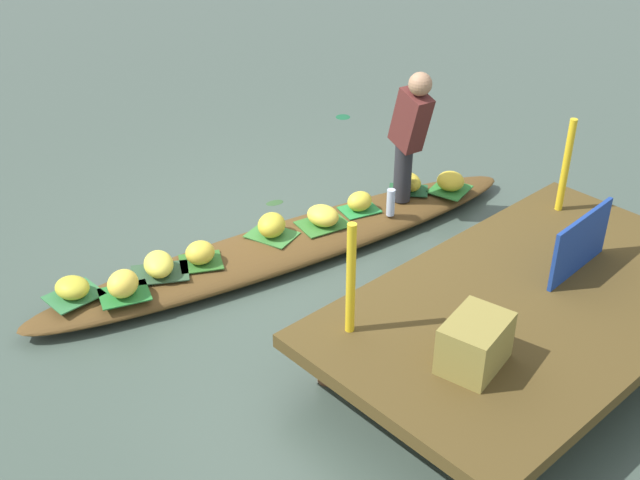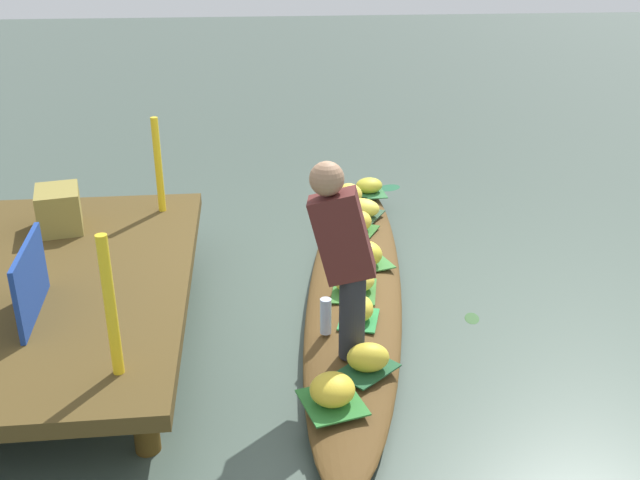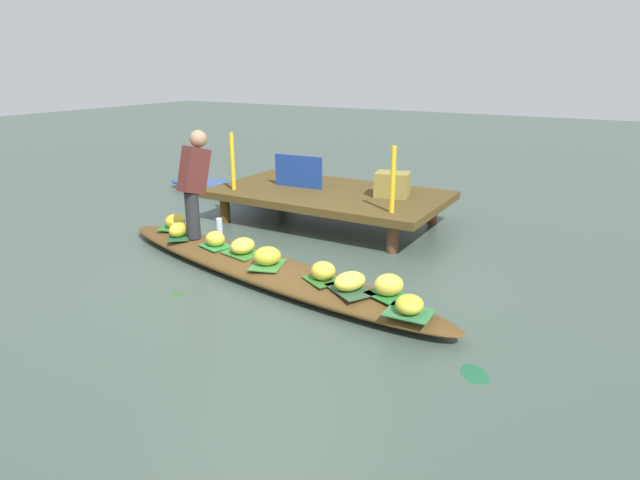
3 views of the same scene
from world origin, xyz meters
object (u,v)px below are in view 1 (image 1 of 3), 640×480
at_px(banana_bunch_7, 323,216).
at_px(banana_bunch_1, 451,181).
at_px(banana_bunch_8, 409,182).
at_px(vendor_boat, 292,244).
at_px(banana_bunch_3, 159,264).
at_px(produce_crate, 475,343).
at_px(water_bottle, 391,202).
at_px(vendor_person, 410,130).
at_px(banana_bunch_0, 272,225).
at_px(banana_bunch_4, 72,288).
at_px(banana_bunch_5, 360,201).
at_px(banana_bunch_2, 200,253).
at_px(market_banner, 581,243).
at_px(banana_bunch_6, 123,284).

bearing_deg(banana_bunch_7, banana_bunch_1, 166.21).
bearing_deg(banana_bunch_8, vendor_boat, -5.58).
bearing_deg(banana_bunch_3, produce_crate, 104.82).
xyz_separation_m(banana_bunch_3, water_bottle, (-2.02, 0.57, 0.04)).
bearing_deg(vendor_person, banana_bunch_7, -13.95).
xyz_separation_m(banana_bunch_0, banana_bunch_4, (1.66, -0.31, -0.02)).
bearing_deg(banana_bunch_3, banana_bunch_8, 171.54).
height_order(banana_bunch_5, vendor_person, vendor_person).
relative_size(banana_bunch_2, banana_bunch_4, 0.88).
height_order(banana_bunch_3, banana_bunch_5, banana_bunch_5).
height_order(banana_bunch_4, market_banner, market_banner).
relative_size(banana_bunch_0, banana_bunch_5, 1.19).
height_order(banana_bunch_5, produce_crate, produce_crate).
relative_size(banana_bunch_4, banana_bunch_6, 1.04).
height_order(banana_bunch_1, market_banner, market_banner).
xyz_separation_m(banana_bunch_6, produce_crate, (-1.02, 2.44, 0.33)).
height_order(vendor_person, market_banner, vendor_person).
xyz_separation_m(vendor_boat, banana_bunch_8, (-1.32, 0.13, 0.19)).
relative_size(banana_bunch_5, market_banner, 0.31).
bearing_deg(banana_bunch_6, banana_bunch_3, -168.89).
distance_m(banana_bunch_2, banana_bunch_5, 1.56).
xyz_separation_m(vendor_boat, banana_bunch_3, (1.15, -0.24, 0.18)).
bearing_deg(banana_bunch_3, banana_bunch_0, 172.18).
bearing_deg(market_banner, banana_bunch_8, -105.55).
bearing_deg(vendor_boat, vendor_person, 176.96).
xyz_separation_m(banana_bunch_3, banana_bunch_5, (-1.87, 0.33, 0.00)).
xyz_separation_m(banana_bunch_2, produce_crate, (-0.34, 2.43, 0.34)).
bearing_deg(produce_crate, banana_bunch_7, -109.75).
relative_size(banana_bunch_8, water_bottle, 1.03).
bearing_deg(market_banner, banana_bunch_3, -52.47).
height_order(banana_bunch_5, banana_bunch_6, banana_bunch_6).
bearing_deg(banana_bunch_6, produce_crate, 112.61).
xyz_separation_m(water_bottle, produce_crate, (1.35, 1.94, 0.31)).
bearing_deg(banana_bunch_3, banana_bunch_6, 11.11).
height_order(banana_bunch_4, banana_bunch_5, banana_bunch_5).
height_order(banana_bunch_1, banana_bunch_8, same).
distance_m(banana_bunch_4, banana_bunch_8, 3.17).
relative_size(banana_bunch_0, banana_bunch_3, 0.88).
relative_size(banana_bunch_2, water_bottle, 0.96).
relative_size(banana_bunch_6, vendor_person, 0.21).
relative_size(vendor_boat, banana_bunch_6, 17.63).
relative_size(banana_bunch_2, banana_bunch_7, 0.80).
xyz_separation_m(banana_bunch_2, banana_bunch_3, (0.33, -0.09, -0.01)).
xyz_separation_m(banana_bunch_6, banana_bunch_8, (-2.83, 0.30, -0.01)).
xyz_separation_m(banana_bunch_0, banana_bunch_8, (-1.46, 0.23, -0.01)).
bearing_deg(banana_bunch_1, market_banner, 67.39).
xyz_separation_m(banana_bunch_2, banana_bunch_7, (-1.13, 0.21, -0.01)).
height_order(banana_bunch_2, banana_bunch_5, banana_bunch_2).
bearing_deg(water_bottle, banana_bunch_5, -59.73).
bearing_deg(banana_bunch_2, banana_bunch_5, 171.09).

